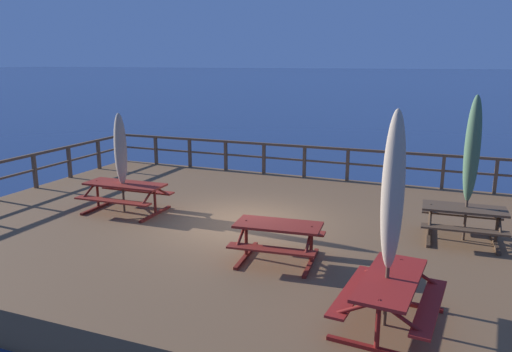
{
  "coord_description": "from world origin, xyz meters",
  "views": [
    {
      "loc": [
        4.52,
        -10.57,
        4.57
      ],
      "look_at": [
        0.0,
        0.81,
        1.71
      ],
      "focal_mm": 34.67,
      "sensor_mm": 36.0,
      "label": 1
    }
  ],
  "objects": [
    {
      "name": "patio_umbrella_tall_mid_left",
      "position": [
        -3.29,
        -0.29,
        2.36
      ],
      "size": [
        0.32,
        0.32,
        2.59
      ],
      "color": "#4C3828",
      "rests_on": "wooden_deck"
    },
    {
      "name": "patio_umbrella_tall_front",
      "position": [
        4.98,
        0.69,
        2.74
      ],
      "size": [
        0.32,
        0.32,
        3.19
      ],
      "color": "#4C3828",
      "rests_on": "wooden_deck"
    },
    {
      "name": "picnic_table_mid_right",
      "position": [
        4.94,
        0.63,
        1.26
      ],
      "size": [
        1.78,
        1.47,
        0.78
      ],
      "color": "brown",
      "rests_on": "wooden_deck"
    },
    {
      "name": "picnic_table_mid_left",
      "position": [
        3.89,
        -3.62,
        1.27
      ],
      "size": [
        1.55,
        2.0,
        0.78
      ],
      "color": "maroon",
      "rests_on": "wooden_deck"
    },
    {
      "name": "wooden_deck",
      "position": [
        0.0,
        0.0,
        0.36
      ],
      "size": [
        14.99,
        10.83,
        0.71
      ],
      "primitive_type": "cube",
      "color": "brown",
      "rests_on": "ground"
    },
    {
      "name": "patio_umbrella_tall_mid_right",
      "position": [
        3.83,
        -3.63,
        2.77
      ],
      "size": [
        0.32,
        0.32,
        3.24
      ],
      "color": "#4C3828",
      "rests_on": "wooden_deck"
    },
    {
      "name": "picnic_table_back_left",
      "position": [
        1.54,
        -1.9,
        1.26
      ],
      "size": [
        1.8,
        1.55,
        0.78
      ],
      "color": "maroon",
      "rests_on": "wooden_deck"
    },
    {
      "name": "railing_waterside_far",
      "position": [
        -0.0,
        5.26,
        1.44
      ],
      "size": [
        14.79,
        0.1,
        1.09
      ],
      "color": "brown",
      "rests_on": "wooden_deck"
    },
    {
      "name": "picnic_table_mid_centre",
      "position": [
        -3.23,
        -0.28,
        1.28
      ],
      "size": [
        2.16,
        1.45,
        0.78
      ],
      "color": "maroon",
      "rests_on": "wooden_deck"
    },
    {
      "name": "ground_plane",
      "position": [
        0.0,
        0.0,
        0.0
      ],
      "size": [
        600.0,
        600.0,
        0.0
      ],
      "primitive_type": "plane",
      "color": "navy"
    },
    {
      "name": "railing_side_left",
      "position": [
        -7.35,
        -0.0,
        1.44
      ],
      "size": [
        0.1,
        10.63,
        1.09
      ],
      "color": "brown",
      "rests_on": "wooden_deck"
    }
  ]
}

